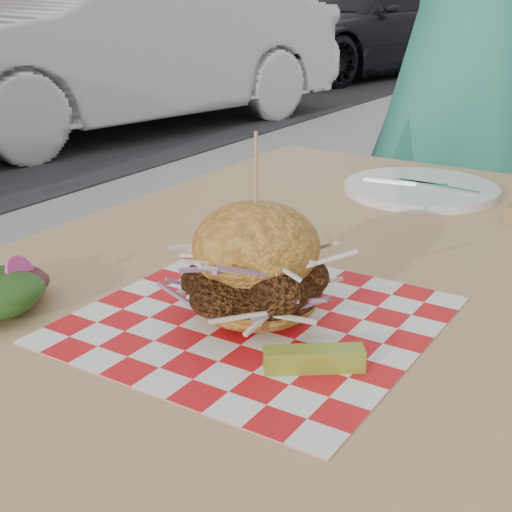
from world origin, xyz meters
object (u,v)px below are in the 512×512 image
Objects in this scene: diner at (468,51)px; sandwich at (256,270)px; car_white at (113,46)px; patio_chair at (505,206)px; car_dark at (362,26)px; patio_table at (320,309)px.

diner is 1.24m from sandwich.
patio_chair is (3.66, -2.44, -0.11)m from car_white.
patio_table is at bearing -51.45° from car_dark.
car_dark is (0.00, 4.69, -0.04)m from car_white.
car_white reaches higher than sandwich.
diner is 0.44× the size of car_dark.
sandwich reaches higher than patio_table.
sandwich is (3.70, -3.72, 0.15)m from car_white.
car_dark is at bearing 101.51° from car_white.
car_white reaches higher than car_dark.
car_white is at bearing -75.55° from car_dark.
diner is 4.34m from car_white.
diner reaches higher than car_white.
car_white is (-3.54, 2.50, -0.28)m from diner.
car_white is 5.24m from sandwich.
car_white is at bearing -11.49° from diner.
car_dark is 4.50× the size of patio_chair.
diner reaches higher than car_dark.
car_white is 4.22× the size of patio_chair.
patio_table is at bearing 120.87° from diner.
patio_chair reaches higher than patio_table.
diner is 9.21× the size of sandwich.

